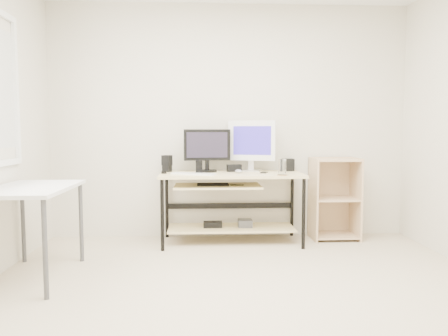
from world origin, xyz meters
name	(u,v)px	position (x,y,z in m)	size (l,w,h in m)	color
room	(228,113)	(-0.14, 0.04, 1.32)	(4.01, 4.01, 2.62)	beige
desk	(229,193)	(-0.03, 1.66, 0.54)	(1.50, 0.65, 0.75)	beige
side_table	(31,197)	(-1.68, 0.60, 0.67)	(0.60, 1.00, 0.75)	white
shelf_unit	(333,198)	(1.15, 1.82, 0.45)	(0.50, 0.40, 0.90)	#DAB788
black_monitor	(207,148)	(-0.26, 1.81, 1.02)	(0.51, 0.21, 0.46)	black
white_imac	(252,142)	(0.24, 1.86, 1.07)	(0.52, 0.21, 0.56)	silver
keyboard	(193,174)	(-0.40, 1.52, 0.76)	(0.46, 0.13, 0.02)	white
mouse	(238,171)	(0.07, 1.66, 0.77)	(0.07, 0.11, 0.04)	#B6B6BB
center_speaker	(234,168)	(0.04, 1.82, 0.79)	(0.16, 0.07, 0.08)	black
speaker_left	(167,163)	(-0.70, 1.84, 0.85)	(0.12, 0.12, 0.18)	black
speaker_right	(288,165)	(0.65, 1.88, 0.82)	(0.11, 0.11, 0.14)	black
audio_controller	(199,167)	(-0.34, 1.57, 0.82)	(0.07, 0.04, 0.14)	black
volume_puck	(164,173)	(-0.71, 1.64, 0.76)	(0.06, 0.06, 0.02)	black
smartphone	(264,172)	(0.35, 1.67, 0.75)	(0.06, 0.12, 0.01)	black
coaster	(282,175)	(0.49, 1.39, 0.75)	(0.10, 0.10, 0.01)	olive
drinking_glass	(282,167)	(0.49, 1.39, 0.84)	(0.08, 0.08, 0.16)	white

